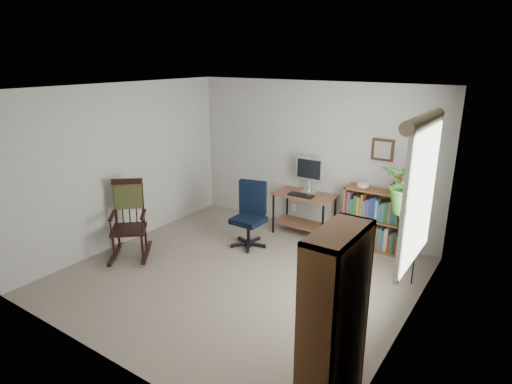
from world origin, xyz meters
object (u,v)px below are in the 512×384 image
Objects in this scene: office_chair at (248,215)px; low_bookshelf at (373,219)px; desk at (304,214)px; rocking_chair at (128,219)px; tall_bookshelf at (334,327)px.

office_chair is 1.09× the size of low_bookshelf.
rocking_chair reaches higher than desk.
low_bookshelf is 0.58× the size of tall_bookshelf.
low_bookshelf reaches higher than desk.
tall_bookshelf is at bearing -57.94° from office_chair.
tall_bookshelf reaches higher than office_chair.
office_chair is 0.89× the size of rocking_chair.
rocking_chair is 1.23× the size of low_bookshelf.
low_bookshelf is at bearing 6.31° from desk.
desk is at bearing -173.69° from low_bookshelf.
tall_bookshelf is at bearing -57.49° from rocking_chair.
low_bookshelf is (2.78, 2.21, -0.10)m from rocking_chair.
desk is 0.60× the size of tall_bookshelf.
office_chair is at bearing -147.56° from low_bookshelf.
low_bookshelf is (1.56, 0.99, -0.04)m from office_chair.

